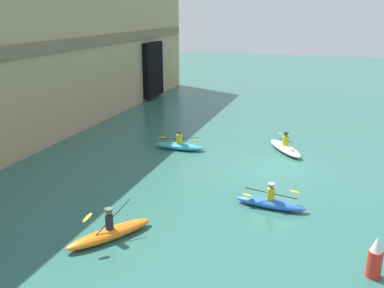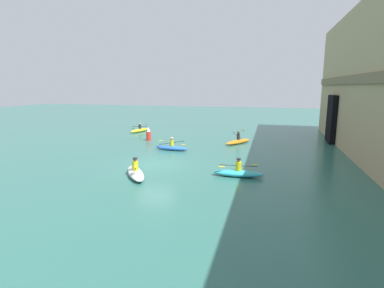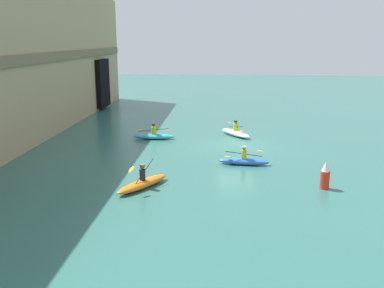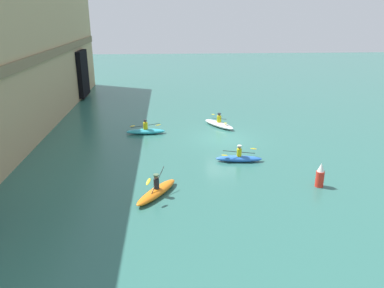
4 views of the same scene
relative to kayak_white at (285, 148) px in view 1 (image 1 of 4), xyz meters
The scene contains 7 objects.
ground_plane 3.13m from the kayak_white, behind, with size 120.00×120.00×0.00m, color #2D665B.
cliff_bluff 18.25m from the kayak_white, 96.52° to the left, with size 43.63×7.89×11.42m.
kayak_white is the anchor object (origin of this frame).
kayak_orange 13.00m from the kayak_white, 157.87° to the left, with size 3.23×2.43×1.31m.
kayak_cyan 6.19m from the kayak_white, 104.29° to the left, with size 0.89×3.03×1.13m.
kayak_blue 7.70m from the kayak_white, behind, with size 0.92×2.99×1.09m.
marker_buoy 12.23m from the kayak_white, 160.99° to the right, with size 0.45×0.45×1.39m.
Camera 1 is at (-21.06, -2.24, 7.94)m, focal length 40.00 mm.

